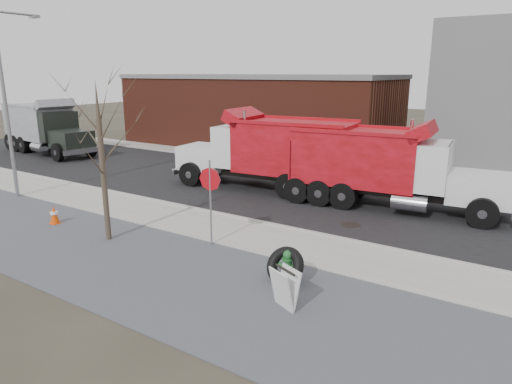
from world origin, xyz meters
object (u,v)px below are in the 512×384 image
Objects in this scene: truck_tire at (285,266)px; dump_truck_grey at (46,126)px; fire_hydrant at (287,267)px; stop_sign at (210,188)px; dump_truck_red_b at (271,150)px; dump_truck_red_a at (384,164)px; sandwich_board at (285,288)px.

truck_tire is 0.13× the size of dump_truck_grey.
fire_hydrant is 0.32× the size of stop_sign.
dump_truck_red_b is (-5.41, 8.09, 1.49)m from fire_hydrant.
dump_truck_grey reaches higher than truck_tire.
truck_tire is 8.36m from dump_truck_red_a.
dump_truck_red_b is 18.11m from dump_truck_grey.
truck_tire is at bearing -1.76° from stop_sign.
sandwich_board is at bearing 117.31° from dump_truck_red_b.
sandwich_board is at bearing -14.84° from dump_truck_grey.
fire_hydrant is 25.02m from dump_truck_grey.
dump_truck_red_a is at bearing 119.04° from sandwich_board.
dump_truck_red_a is 23.38m from dump_truck_grey.
sandwich_board is at bearing -13.83° from stop_sign.
dump_truck_red_b reaches higher than fire_hydrant.
dump_truck_grey is (-23.49, 8.50, 1.40)m from truck_tire.
dump_truck_grey reaches higher than sandwich_board.
stop_sign is at bearing -119.46° from dump_truck_red_a.
stop_sign reaches higher than sandwich_board.
sandwich_board is 0.11× the size of dump_truck_red_b.
stop_sign is at bearing -13.18° from dump_truck_grey.
stop_sign is at bearing 174.55° from sandwich_board.
dump_truck_red_a is 5.28m from dump_truck_red_b.
dump_truck_red_a is at bearing 175.29° from dump_truck_red_b.
sandwich_board reaches higher than fire_hydrant.
stop_sign is 7.88m from dump_truck_red_a.
dump_truck_red_b is at bearing 6.04° from dump_truck_grey.
dump_truck_grey is (-23.38, 0.25, 0.07)m from dump_truck_red_a.
dump_truck_red_b is at bearing 123.37° from truck_tire.
dump_truck_red_a is 0.99× the size of dump_truck_red_b.
stop_sign reaches higher than fire_hydrant.
dump_truck_red_b reaches higher than dump_truck_red_a.
fire_hydrant is 0.10× the size of dump_truck_red_b.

